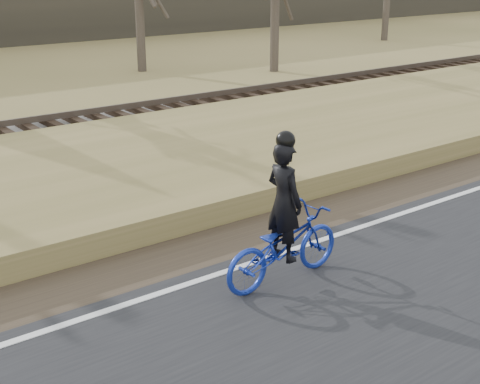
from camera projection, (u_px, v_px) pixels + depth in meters
ground at (335, 246)px, 10.68m from camera, size 120.00×120.00×0.00m
road at (470, 306)px, 8.79m from camera, size 120.00×6.00×0.06m
edge_line at (327, 238)px, 10.81m from camera, size 120.00×0.12×0.01m
shoulder at (286, 222)px, 11.58m from camera, size 120.00×1.60×0.04m
embankment at (192, 170)px, 13.78m from camera, size 120.00×5.00×0.44m
ballast at (109, 133)px, 16.64m from camera, size 120.00×3.00×0.45m
railroad at (108, 121)px, 16.54m from camera, size 120.00×2.40×0.29m
cyclist at (283, 236)px, 9.19m from camera, size 2.03×0.78×2.17m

